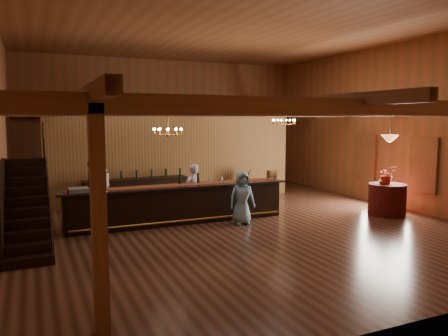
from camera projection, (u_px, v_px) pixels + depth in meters
name	position (u px, v px, depth m)	size (l,w,h in m)	color
floor	(230.00, 220.00, 12.92)	(14.00, 14.00, 0.00)	brown
ceiling	(231.00, 29.00, 12.30)	(14.00, 14.00, 0.00)	#935733
wall_back	(163.00, 124.00, 18.97)	(12.00, 0.10, 5.50)	#9F5A33
wall_front	(435.00, 136.00, 6.25)	(12.00, 0.10, 5.50)	#9F5A33
wall_right	(388.00, 126.00, 15.02)	(0.10, 14.00, 5.50)	#9F5A33
beam_grid	(223.00, 110.00, 13.01)	(11.90, 13.90, 0.39)	#935C35
support_posts	(238.00, 168.00, 12.28)	(9.20, 10.20, 3.20)	#935C35
partition_wall	(177.00, 159.00, 15.72)	(9.00, 0.18, 3.10)	brown
window_right_front	(424.00, 165.00, 13.68)	(0.12, 1.05, 1.75)	white
window_right_back	(366.00, 158.00, 16.05)	(0.12, 1.05, 1.75)	white
staircase	(27.00, 207.00, 9.94)	(1.00, 2.80, 2.00)	black
backroom_boxes	(167.00, 180.00, 17.74)	(4.10, 0.60, 1.10)	black
tasting_bar	(179.00, 204.00, 12.54)	(6.61, 0.90, 1.11)	black
beverage_dispenser	(104.00, 179.00, 11.68)	(0.26, 0.26, 0.60)	silver
glass_rack_tray	(78.00, 190.00, 11.34)	(0.50, 0.50, 0.10)	gray
raffle_drum	(272.00, 174.00, 13.61)	(0.34, 0.24, 0.30)	#A77B44
bar_bottle_0	(180.00, 179.00, 12.61)	(0.07, 0.07, 0.30)	black
bar_bottle_1	(198.00, 178.00, 12.83)	(0.07, 0.07, 0.30)	black
backbar_shelf	(137.00, 193.00, 14.83)	(3.49, 0.55, 0.98)	black
round_table	(387.00, 200.00, 13.58)	(1.13, 1.13, 0.98)	#590D0B
chandelier_left	(168.00, 131.00, 11.86)	(0.80, 0.80, 0.70)	gold
chandelier_right	(284.00, 122.00, 15.09)	(0.80, 0.80, 0.47)	gold
pendant_lamp	(390.00, 138.00, 13.36)	(0.52, 0.52, 0.90)	gold
bartender	(193.00, 190.00, 13.45)	(0.59, 0.39, 1.61)	silver
staff_second	(93.00, 192.00, 12.26)	(0.90, 0.70, 1.86)	#27263E
guest	(242.00, 198.00, 12.40)	(0.74, 0.48, 1.51)	#72ABC7
floor_plant	(245.00, 184.00, 16.23)	(0.64, 0.52, 1.17)	#2A481C
table_flowers	(387.00, 175.00, 13.48)	(0.52, 0.45, 0.58)	#A22111
table_vase	(382.00, 179.00, 13.55)	(0.14, 0.14, 0.29)	gold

